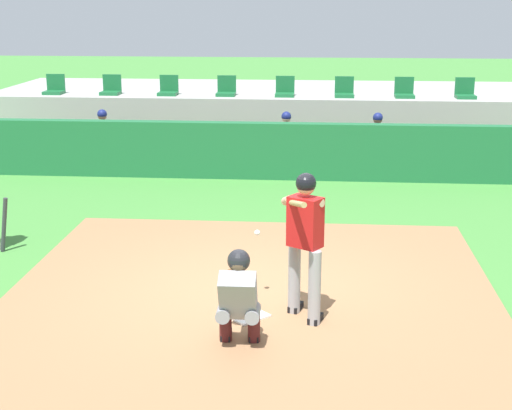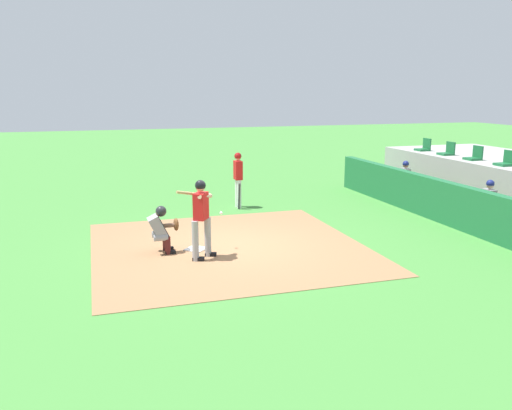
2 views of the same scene
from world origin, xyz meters
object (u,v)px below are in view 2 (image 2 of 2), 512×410
object	(u,v)px
catcher_crouched	(162,228)
batter_at_plate	(201,214)
stadium_seat_1	(448,151)
stadium_seat_0	(424,147)
dugout_player_0	(402,179)
stadium_seat_2	(475,156)
dugout_player_1	(485,202)
home_plate	(196,249)
on_deck_batter	(238,176)
stadium_seat_3	(506,161)

from	to	relation	value
catcher_crouched	batter_at_plate	bearing A→B (deg)	48.47
batter_at_plate	stadium_seat_1	distance (m)	11.35
batter_at_plate	stadium_seat_0	size ratio (longest dim) A/B	3.76
dugout_player_0	stadium_seat_0	world-z (taller)	stadium_seat_0
stadium_seat_2	batter_at_plate	bearing A→B (deg)	-70.60
batter_at_plate	dugout_player_1	world-z (taller)	batter_at_plate
home_plate	catcher_crouched	xyz separation A→B (m)	(-0.01, -0.78, 0.59)
on_deck_batter	stadium_seat_0	bearing A→B (deg)	101.40
batter_at_plate	home_plate	bearing A→B (deg)	-179.24
home_plate	stadium_seat_2	size ratio (longest dim) A/B	0.92
dugout_player_1	stadium_seat_1	world-z (taller)	stadium_seat_1
stadium_seat_1	stadium_seat_0	bearing A→B (deg)	180.00
dugout_player_0	stadium_seat_0	xyz separation A→B (m)	(-1.73, 2.03, 0.86)
home_plate	catcher_crouched	distance (m)	0.98
dugout_player_1	batter_at_plate	bearing A→B (deg)	-85.98
stadium_seat_0	stadium_seat_3	world-z (taller)	same
batter_at_plate	stadium_seat_3	world-z (taller)	stadium_seat_3
batter_at_plate	stadium_seat_3	xyz separation A→B (m)	(-2.14, 10.17, 0.50)
home_plate	stadium_seat_2	distance (m)	10.69
home_plate	dugout_player_0	size ratio (longest dim) A/B	0.34
home_plate	stadium_seat_3	size ratio (longest dim) A/B	0.92
stadium_seat_1	stadium_seat_2	bearing A→B (deg)	0.00
stadium_seat_3	batter_at_plate	bearing A→B (deg)	-78.13
batter_at_plate	stadium_seat_3	distance (m)	10.40
dugout_player_1	stadium_seat_2	world-z (taller)	stadium_seat_2
stadium_seat_0	stadium_seat_1	size ratio (longest dim) A/B	1.00
home_plate	stadium_seat_2	world-z (taller)	stadium_seat_2
on_deck_batter	dugout_player_0	world-z (taller)	on_deck_batter
dugout_player_1	stadium_seat_3	world-z (taller)	stadium_seat_3
batter_at_plate	dugout_player_0	bearing A→B (deg)	120.22
catcher_crouched	stadium_seat_1	size ratio (longest dim) A/B	3.66
batter_at_plate	dugout_player_1	size ratio (longest dim) A/B	1.39
on_deck_batter	stadium_seat_0	xyz separation A→B (m)	(-1.61, 7.98, 0.51)
dugout_player_0	dugout_player_1	distance (m)	4.17
dugout_player_1	dugout_player_0	bearing A→B (deg)	180.00
home_plate	stadium_seat_3	distance (m)	10.39
batter_at_plate	dugout_player_0	world-z (taller)	batter_at_plate
on_deck_batter	stadium_seat_3	xyz separation A→B (m)	(2.72, 7.98, 0.51)
dugout_player_0	dugout_player_1	world-z (taller)	same
home_plate	catcher_crouched	world-z (taller)	catcher_crouched
stadium_seat_1	home_plate	bearing A→B (deg)	-66.94
stadium_seat_0	stadium_seat_3	size ratio (longest dim) A/B	1.00
home_plate	on_deck_batter	xyz separation A→B (m)	(-4.17, 2.20, 1.00)
on_deck_batter	stadium_seat_2	world-z (taller)	stadium_seat_2
on_deck_batter	dugout_player_1	xyz separation A→B (m)	(4.29, 5.95, -0.35)
home_plate	catcher_crouched	size ratio (longest dim) A/B	0.25
stadium_seat_1	stadium_seat_3	xyz separation A→B (m)	(2.89, 0.00, 0.00)
stadium_seat_0	stadium_seat_3	distance (m)	4.33
dugout_player_0	stadium_seat_0	bearing A→B (deg)	130.41
catcher_crouched	stadium_seat_2	bearing A→B (deg)	104.72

